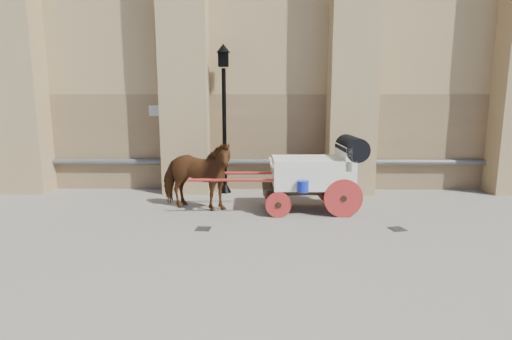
{
  "coord_description": "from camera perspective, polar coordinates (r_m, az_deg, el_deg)",
  "views": [
    {
      "loc": [
        1.26,
        -8.54,
        2.81
      ],
      "look_at": [
        1.15,
        1.52,
        1.05
      ],
      "focal_mm": 28.0,
      "sensor_mm": 36.0,
      "label": 1
    }
  ],
  "objects": [
    {
      "name": "ground",
      "position": [
        9.08,
        -7.46,
        -8.21
      ],
      "size": [
        90.0,
        90.0,
        0.0
      ],
      "primitive_type": "plane",
      "color": "#6D685C",
      "rests_on": "ground"
    },
    {
      "name": "horse",
      "position": [
        10.38,
        -8.61,
        -0.81
      ],
      "size": [
        2.33,
        1.56,
        1.8
      ],
      "primitive_type": "imported",
      "rotation": [
        0.0,
        0.0,
        1.27
      ],
      "color": "#5C3217",
      "rests_on": "ground"
    },
    {
      "name": "carriage",
      "position": [
        10.31,
        8.8,
        -0.12
      ],
      "size": [
        4.41,
        1.58,
        1.92
      ],
      "rotation": [
        0.0,
        0.0,
        0.02
      ],
      "color": "black",
      "rests_on": "ground"
    },
    {
      "name": "street_lamp",
      "position": [
        12.13,
        -4.57,
        7.82
      ],
      "size": [
        0.42,
        0.42,
        4.44
      ],
      "color": "black",
      "rests_on": "ground"
    },
    {
      "name": "drain_grate_near",
      "position": [
        9.0,
        -7.55,
        -8.33
      ],
      "size": [
        0.34,
        0.34,
        0.01
      ],
      "primitive_type": "cube",
      "rotation": [
        0.0,
        0.0,
        -0.07
      ],
      "color": "black",
      "rests_on": "ground"
    },
    {
      "name": "drain_grate_far",
      "position": [
        9.44,
        19.51,
        -7.95
      ],
      "size": [
        0.39,
        0.39,
        0.01
      ],
      "primitive_type": "cube",
      "rotation": [
        0.0,
        0.0,
        0.23
      ],
      "color": "black",
      "rests_on": "ground"
    }
  ]
}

